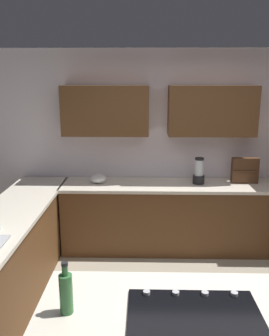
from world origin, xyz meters
name	(u,v)px	position (x,y,z in m)	size (l,w,h in m)	color
wall_back	(173,140)	(0.06, -2.05, 1.42)	(6.00, 0.44, 2.60)	silver
lower_cabinets_back	(171,218)	(0.10, -1.72, 0.43)	(2.80, 0.60, 0.86)	brown
countertop_back	(171,185)	(0.10, -1.72, 0.88)	(2.84, 0.64, 0.04)	silver
lower_cabinets_side	(9,260)	(1.82, -0.55, 0.43)	(0.60, 2.90, 0.86)	brown
countertop_side	(5,219)	(1.82, -0.55, 0.88)	(0.64, 2.94, 0.04)	silver
island_top	(195,324)	(0.17, 0.95, 0.88)	(1.84, 1.02, 0.04)	silver
cooktop	(195,319)	(0.17, 0.95, 0.91)	(0.76, 0.56, 0.03)	black
blender	(199,173)	(-0.25, -1.75, 1.05)	(0.15, 0.15, 0.34)	black
mixing_bowl	(98,179)	(1.05, -1.75, 0.96)	(0.21, 0.21, 0.11)	white
spice_rack	(245,170)	(-0.85, -1.80, 1.07)	(0.34, 0.11, 0.33)	#472B19
oil_bottle	(66,292)	(0.90, 0.89, 1.03)	(0.08, 0.08, 0.32)	#336B38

